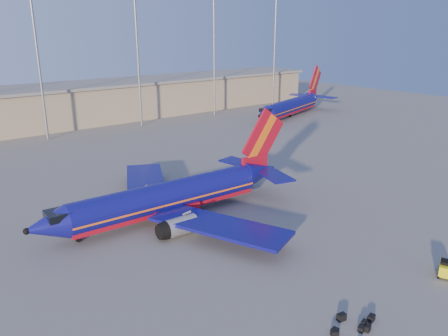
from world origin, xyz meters
The scene contains 7 objects.
ground centered at (0.00, 0.00, 0.00)m, with size 220.00×220.00×0.00m, color slate.
terminal_building centered at (10.00, 58.00, 4.32)m, with size 122.00×16.00×8.50m.
light_mast_row centered at (5.00, 46.00, 17.55)m, with size 101.60×1.60×28.65m.
aircraft_main centered at (-5.61, 0.80, 2.31)m, with size 31.92×30.68×10.80m.
aircraft_second centered at (48.38, 32.93, 2.57)m, with size 32.06×16.59×11.19m.
baggage_tug centered at (5.64, -24.32, 0.72)m, with size 2.23×1.82×1.39m.
luggage_pile centered at (-6.33, -23.55, 0.22)m, with size 4.03×2.93×0.53m.
Camera 1 is at (-29.46, -37.92, 20.00)m, focal length 35.00 mm.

